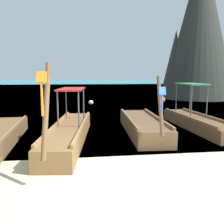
{
  "coord_description": "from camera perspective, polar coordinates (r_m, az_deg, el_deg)",
  "views": [
    {
      "loc": [
        -1.3,
        -6.2,
        2.41
      ],
      "look_at": [
        0.0,
        3.12,
        1.04
      ],
      "focal_mm": 41.38,
      "sensor_mm": 36.0,
      "label": 1
    }
  ],
  "objects": [
    {
      "name": "ground",
      "position": [
        6.78,
        3.74,
        -12.57
      ],
      "size": [
        120.0,
        120.0,
        0.0
      ],
      "primitive_type": "plane",
      "color": "beige"
    },
    {
      "name": "sea_water",
      "position": [
        67.37,
        -6.89,
        6.16
      ],
      "size": [
        120.0,
        120.0,
        0.0
      ],
      "primitive_type": "plane",
      "color": "teal",
      "rests_on": "ground"
    },
    {
      "name": "longtail_boat_orange_ribbon",
      "position": [
        9.36,
        -9.4,
        -4.49
      ],
      "size": [
        1.78,
        6.92,
        2.7
      ],
      "color": "brown",
      "rests_on": "ground"
    },
    {
      "name": "longtail_boat_blue_ribbon",
      "position": [
        10.8,
        6.76,
        -2.98
      ],
      "size": [
        1.61,
        5.76,
        2.37
      ],
      "color": "brown",
      "rests_on": "ground"
    },
    {
      "name": "longtail_boat_yellow_ribbon",
      "position": [
        12.11,
        18.24,
        -2.02
      ],
      "size": [
        1.12,
        6.16,
        2.5
      ],
      "color": "brown",
      "rests_on": "ground"
    },
    {
      "name": "karst_rock",
      "position": [
        28.21,
        18.55,
        17.43
      ],
      "size": [
        7.21,
        7.1,
        14.72
      ],
      "color": "#2D302B",
      "rests_on": "ground"
    },
    {
      "name": "mooring_buoy_near",
      "position": [
        20.77,
        -4.69,
        2.1
      ],
      "size": [
        0.37,
        0.37,
        0.37
      ],
      "color": "white",
      "rests_on": "sea_water"
    },
    {
      "name": "mooring_buoy_far",
      "position": [
        22.4,
        10.99,
        2.65
      ],
      "size": [
        0.55,
        0.55,
        0.55
      ],
      "color": "#EA5119",
      "rests_on": "sea_water"
    }
  ]
}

